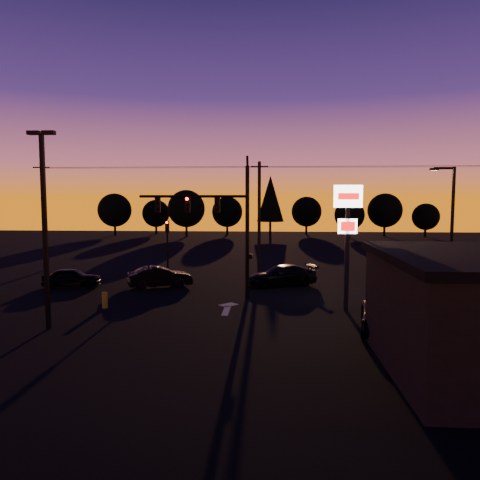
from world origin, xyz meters
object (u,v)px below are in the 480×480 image
object	(u,v)px
parking_lot_light	(44,217)
bollard	(105,300)
traffic_signal_mast	(221,218)
car_right	(281,276)
car_mid	(160,277)
pylon_sign	(348,220)
suv_parked	(386,317)
car_left	(72,277)
secondary_signal	(167,240)
streetlight	(451,226)

from	to	relation	value
parking_lot_light	bollard	distance (m)	6.52
bollard	traffic_signal_mast	bearing A→B (deg)	24.10
parking_lot_light	car_right	world-z (taller)	parking_lot_light
car_mid	pylon_sign	bearing A→B (deg)	-138.49
suv_parked	car_right	bearing A→B (deg)	123.86
traffic_signal_mast	pylon_sign	xyz separation A→B (m)	(7.10, -2.49, -0.02)
parking_lot_light	car_left	distance (m)	11.55
car_right	suv_parked	world-z (taller)	car_right
secondary_signal	parking_lot_light	size ratio (longest dim) A/B	0.48
pylon_sign	suv_parked	distance (m)	5.91
car_left	car_right	size ratio (longest dim) A/B	0.78
secondary_signal	parking_lot_light	world-z (taller)	parking_lot_light
car_mid	bollard	bearing A→B (deg)	143.31
pylon_sign	car_right	world-z (taller)	pylon_sign
traffic_signal_mast	bollard	distance (m)	8.15
pylon_sign	bollard	xyz separation A→B (m)	(-13.31, -0.28, -4.47)
bollard	car_right	size ratio (longest dim) A/B	0.18
car_right	suv_parked	bearing A→B (deg)	2.63
car_left	car_right	world-z (taller)	car_right
streetlight	car_mid	bearing A→B (deg)	174.16
car_left	car_mid	distance (m)	6.07
streetlight	car_left	world-z (taller)	streetlight
secondary_signal	car_left	distance (m)	7.53
car_mid	suv_parked	size ratio (longest dim) A/B	0.88
bollard	suv_parked	bearing A→B (deg)	-14.18
pylon_sign	car_left	world-z (taller)	pylon_sign
pylon_sign	car_mid	world-z (taller)	pylon_sign
parking_lot_light	car_left	bearing A→B (deg)	107.60
streetlight	suv_parked	xyz separation A→B (m)	(-5.72, -7.95, -3.74)
pylon_sign	bollard	distance (m)	14.04
suv_parked	car_left	bearing A→B (deg)	164.48
suv_parked	pylon_sign	bearing A→B (deg)	118.09
secondary_signal	car_mid	bearing A→B (deg)	-85.00
secondary_signal	pylon_sign	distance (m)	15.75
traffic_signal_mast	secondary_signal	world-z (taller)	traffic_signal_mast
car_mid	car_left	bearing A→B (deg)	71.22
pylon_sign	suv_parked	bearing A→B (deg)	-73.18
bollard	suv_parked	distance (m)	14.96
car_left	suv_parked	size ratio (longest dim) A/B	0.78
suv_parked	streetlight	bearing A→B (deg)	65.55
streetlight	suv_parked	bearing A→B (deg)	-125.72
car_left	parking_lot_light	bearing A→B (deg)	-173.08
traffic_signal_mast	streetlight	size ratio (longest dim) A/B	1.07
secondary_signal	car_left	world-z (taller)	secondary_signal
traffic_signal_mast	suv_parked	distance (m)	11.33
pylon_sign	car_mid	xyz separation A→B (m)	(-11.64, 5.90, -4.20)
parking_lot_light	car_mid	world-z (taller)	parking_lot_light
car_right	secondary_signal	bearing A→B (deg)	-129.52
car_mid	secondary_signal	bearing A→B (deg)	-16.62
secondary_signal	pylon_sign	size ratio (longest dim) A/B	0.64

